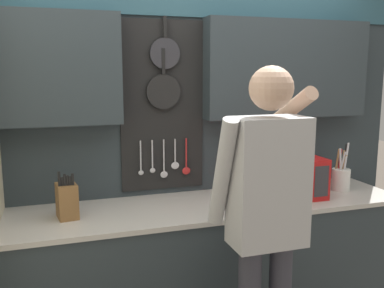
{
  "coord_description": "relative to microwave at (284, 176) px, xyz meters",
  "views": [
    {
      "loc": [
        -0.96,
        -2.51,
        1.77
      ],
      "look_at": [
        -0.08,
        0.21,
        1.28
      ],
      "focal_mm": 40.0,
      "sensor_mm": 36.0,
      "label": 1
    }
  ],
  "objects": [
    {
      "name": "back_wall_unit",
      "position": [
        -0.49,
        0.29,
        0.44
      ],
      "size": [
        3.14,
        0.2,
        2.49
      ],
      "color": "#2D383D",
      "rests_on": "ground_plane"
    },
    {
      "name": "knife_block",
      "position": [
        -1.43,
        0.0,
        -0.03
      ],
      "size": [
        0.13,
        0.16,
        0.29
      ],
      "color": "brown",
      "rests_on": "base_cabinet_counter"
    },
    {
      "name": "base_cabinet_counter",
      "position": [
        -0.52,
        -0.0,
        -0.6
      ],
      "size": [
        2.57,
        0.65,
        0.92
      ],
      "color": "#2D383D",
      "rests_on": "ground_plane"
    },
    {
      "name": "person",
      "position": [
        -0.46,
        -0.62,
        0.02
      ],
      "size": [
        0.54,
        0.65,
        1.8
      ],
      "color": "#383842",
      "rests_on": "ground_plane"
    },
    {
      "name": "microwave",
      "position": [
        0.0,
        0.0,
        0.0
      ],
      "size": [
        0.47,
        0.39,
        0.27
      ],
      "color": "red",
      "rests_on": "base_cabinet_counter"
    },
    {
      "name": "utensil_crock",
      "position": [
        0.47,
        0.0,
        -0.05
      ],
      "size": [
        0.13,
        0.13,
        0.35
      ],
      "color": "white",
      "rests_on": "base_cabinet_counter"
    }
  ]
}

